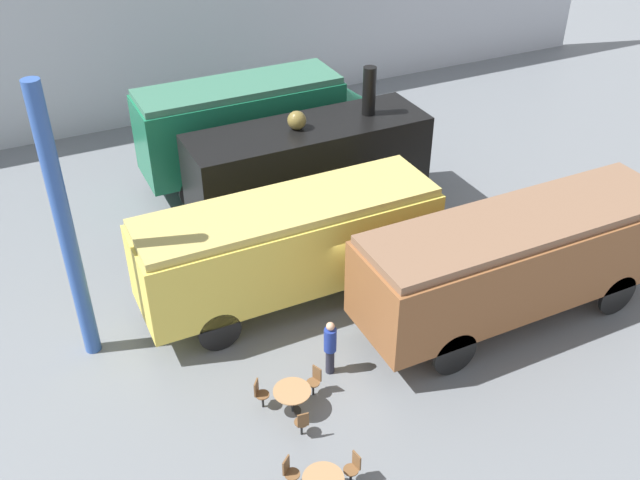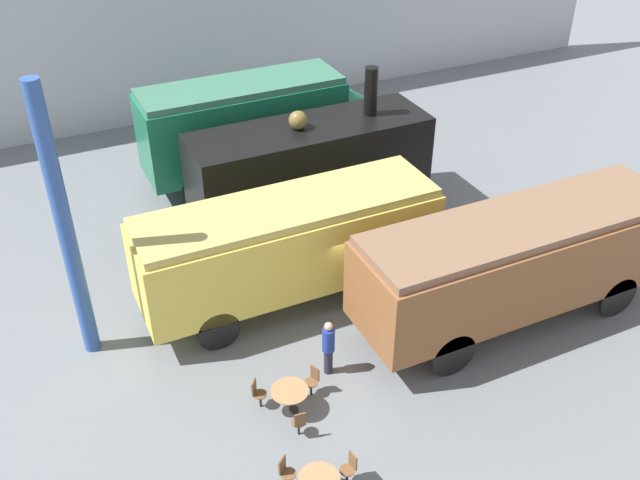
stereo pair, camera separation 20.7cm
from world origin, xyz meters
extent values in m
plane|color=slate|center=(0.00, 0.00, 0.00)|extent=(80.00, 80.00, 0.00)
cube|color=#B2B7C1|center=(0.00, 15.45, 4.50)|extent=(44.00, 0.15, 9.00)
cube|color=#196B47|center=(-0.61, 8.38, 2.32)|extent=(7.70, 2.58, 2.93)
cone|color=#196B47|center=(4.10, 8.38, 2.32)|extent=(1.73, 2.45, 2.45)
cube|color=#366B54|center=(-0.61, 8.38, 3.90)|extent=(7.55, 2.37, 0.24)
cylinder|color=black|center=(1.70, 7.15, 0.66)|extent=(1.32, 0.12, 1.32)
cylinder|color=black|center=(1.70, 9.61, 0.66)|extent=(1.32, 0.12, 1.32)
cylinder|color=black|center=(-2.92, 7.15, 0.66)|extent=(1.32, 0.12, 1.32)
cylinder|color=black|center=(-2.92, 9.61, 0.66)|extent=(1.32, 0.12, 1.32)
cube|color=black|center=(0.54, 4.75, 2.14)|extent=(8.45, 2.62, 2.88)
cylinder|color=black|center=(2.86, 4.75, 4.43)|extent=(0.46, 0.46, 1.70)
sphere|color=brown|center=(0.11, 4.75, 3.88)|extent=(0.64, 0.64, 0.64)
cylinder|color=black|center=(3.07, 3.50, 0.54)|extent=(1.08, 0.12, 1.08)
cylinder|color=black|center=(3.07, 6.00, 0.54)|extent=(1.08, 0.12, 1.08)
cylinder|color=black|center=(-2.00, 3.50, 0.54)|extent=(1.08, 0.12, 1.08)
cylinder|color=black|center=(-2.00, 6.00, 0.54)|extent=(1.08, 0.12, 1.08)
cube|color=#E0C64C|center=(-2.03, 0.65, 1.99)|extent=(9.01, 2.63, 2.36)
cube|color=tan|center=(-2.03, 0.65, 3.29)|extent=(8.83, 2.42, 0.24)
cylinder|color=black|center=(0.67, -0.61, 0.62)|extent=(1.25, 0.12, 1.25)
cylinder|color=black|center=(0.67, 1.90, 0.62)|extent=(1.25, 0.12, 1.25)
cylinder|color=black|center=(-4.73, -0.61, 0.62)|extent=(1.25, 0.12, 1.25)
cylinder|color=black|center=(-4.73, 1.90, 0.62)|extent=(1.25, 0.12, 1.25)
cube|color=brown|center=(3.51, -2.93, 2.05)|extent=(9.68, 2.78, 2.35)
cube|color=brown|center=(3.51, -2.93, 3.34)|extent=(9.49, 2.56, 0.24)
cylinder|color=black|center=(6.42, -4.26, 0.67)|extent=(1.34, 0.12, 1.34)
cylinder|color=black|center=(6.42, -1.60, 0.67)|extent=(1.34, 0.12, 1.34)
cylinder|color=black|center=(0.61, -4.26, 0.67)|extent=(1.34, 0.12, 1.34)
cylinder|color=black|center=(0.61, -1.60, 0.67)|extent=(1.34, 0.12, 1.34)
cylinder|color=#9E754C|center=(-4.32, -6.32, 0.69)|extent=(0.95, 0.95, 0.03)
cylinder|color=black|center=(-3.88, -3.64, 0.01)|extent=(0.44, 0.44, 0.02)
cylinder|color=black|center=(-3.88, -3.64, 0.37)|extent=(0.08, 0.08, 0.69)
cylinder|color=#9E754C|center=(-3.88, -3.64, 0.73)|extent=(0.97, 0.97, 0.03)
cylinder|color=black|center=(-3.56, -6.20, 0.21)|extent=(0.06, 0.06, 0.42)
cylinder|color=brown|center=(-3.56, -6.20, 0.43)|extent=(0.36, 0.36, 0.03)
cube|color=brown|center=(-3.41, -6.18, 0.66)|extent=(0.08, 0.29, 0.42)
cylinder|color=black|center=(-4.81, -5.72, 0.21)|extent=(0.06, 0.06, 0.42)
cylinder|color=brown|center=(-4.81, -5.72, 0.43)|extent=(0.36, 0.36, 0.03)
cube|color=brown|center=(-4.91, -5.60, 0.66)|extent=(0.25, 0.21, 0.42)
cylinder|color=black|center=(-3.16, -3.34, 0.21)|extent=(0.06, 0.06, 0.42)
cylinder|color=brown|center=(-3.16, -3.34, 0.43)|extent=(0.36, 0.36, 0.03)
cube|color=brown|center=(-3.01, -3.28, 0.66)|extent=(0.15, 0.28, 0.42)
cylinder|color=black|center=(-4.50, -3.16, 0.21)|extent=(0.06, 0.06, 0.42)
cylinder|color=brown|center=(-4.50, -3.16, 0.43)|extent=(0.36, 0.36, 0.03)
cube|color=brown|center=(-4.62, -3.07, 0.66)|extent=(0.21, 0.25, 0.42)
cylinder|color=black|center=(-3.98, -4.42, 0.21)|extent=(0.06, 0.06, 0.42)
cylinder|color=brown|center=(-3.98, -4.42, 0.43)|extent=(0.36, 0.36, 0.03)
cube|color=brown|center=(-4.00, -4.57, 0.66)|extent=(0.29, 0.08, 0.42)
cylinder|color=#262633|center=(-2.38, -2.77, 0.40)|extent=(0.24, 0.24, 0.79)
cylinder|color=navy|center=(-2.38, -2.77, 1.15)|extent=(0.34, 0.34, 0.71)
sphere|color=tan|center=(-2.38, -2.77, 1.61)|extent=(0.23, 0.23, 0.23)
cylinder|color=#2D519E|center=(-8.00, 0.97, 4.00)|extent=(0.44, 0.44, 8.00)
camera|label=1|loc=(-8.80, -15.37, 13.81)|focal=40.00mm
camera|label=2|loc=(-8.61, -15.46, 13.81)|focal=40.00mm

